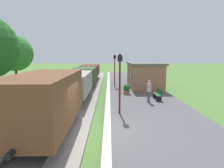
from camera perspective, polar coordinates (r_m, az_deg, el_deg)
name	(u,v)px	position (r m, az deg, el deg)	size (l,w,h in m)	color
ground_plane	(99,134)	(8.90, -4.25, -15.99)	(160.00, 160.00, 0.00)	#517A38
platform_slab	(164,131)	(9.24, 16.67, -14.55)	(6.00, 60.00, 0.25)	#565659
platform_edge_stripe	(107,129)	(8.78, -1.58, -14.51)	(0.36, 60.00, 0.01)	silver
track_ballast	(49,134)	(9.33, -19.67, -14.91)	(3.80, 60.00, 0.12)	gray
rail_near	(64,131)	(9.08, -15.27, -14.48)	(0.07, 60.00, 0.14)	slate
rail_far	(34,131)	(9.52, -23.94, -13.81)	(0.07, 60.00, 0.14)	slate
freight_train	(79,80)	(17.37, -10.56, 1.40)	(2.50, 26.00, 2.72)	brown
station_hut	(144,75)	(19.92, 10.35, 2.88)	(3.50, 5.80, 2.78)	#9E6B4C
bench_near_hut	(158,94)	(14.71, 14.71, -3.15)	(0.42, 1.50, 0.91)	#1E4C2D
bench_down_platform	(138,78)	(24.62, 8.31, 1.93)	(0.42, 1.50, 0.91)	#1E4C2D
person_waiting	(149,90)	(13.58, 11.91, -2.07)	(0.26, 0.39, 1.71)	#474C66
potted_planter	(127,89)	(16.36, 4.80, -1.64)	(0.64, 0.64, 0.92)	#9E6642
lamp_post_near	(120,72)	(10.52, 2.55, 3.81)	(0.28, 0.28, 3.70)	#591414
lamp_post_far	(115,64)	(20.16, 0.88, 6.38)	(0.28, 0.28, 3.70)	#591414
tree_trackside_far	(14,53)	(23.36, -29.10, 8.71)	(4.11, 4.11, 6.12)	#4C3823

